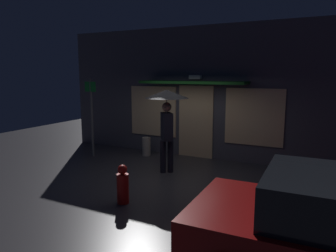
% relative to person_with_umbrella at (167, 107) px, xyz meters
% --- Properties ---
extents(ground_plane, '(18.00, 18.00, 0.00)m').
position_rel_person_with_umbrella_xyz_m(ground_plane, '(0.07, -0.38, -1.70)').
color(ground_plane, '#38353A').
extents(building_facade, '(9.15, 1.00, 3.94)m').
position_rel_person_with_umbrella_xyz_m(building_facade, '(0.07, 1.96, 0.26)').
color(building_facade, '#4C4C56').
rests_on(building_facade, ground).
extents(person_with_umbrella, '(1.11, 1.11, 2.15)m').
position_rel_person_with_umbrella_xyz_m(person_with_umbrella, '(0.00, 0.00, 0.00)').
color(person_with_umbrella, black).
rests_on(person_with_umbrella, ground).
extents(street_sign_post, '(0.40, 0.07, 2.41)m').
position_rel_person_with_umbrella_xyz_m(street_sign_post, '(-2.80, 0.42, -0.34)').
color(street_sign_post, '#595B60').
rests_on(street_sign_post, ground).
extents(sidewalk_bollard, '(0.26, 0.26, 0.58)m').
position_rel_person_with_umbrella_xyz_m(sidewalk_bollard, '(-1.36, 1.25, -1.41)').
color(sidewalk_bollard, '#B2A899').
rests_on(sidewalk_bollard, ground).
extents(fire_hydrant, '(0.24, 0.24, 0.79)m').
position_rel_person_with_umbrella_xyz_m(fire_hydrant, '(0.13, -2.17, -1.34)').
color(fire_hydrant, '#B21914').
rests_on(fire_hydrant, ground).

